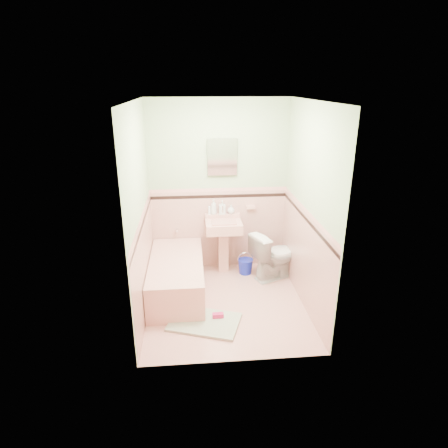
{
  "coord_description": "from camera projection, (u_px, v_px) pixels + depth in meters",
  "views": [
    {
      "loc": [
        -0.41,
        -4.24,
        2.69
      ],
      "look_at": [
        0.0,
        0.25,
        1.0
      ],
      "focal_mm": 30.54,
      "sensor_mm": 36.0,
      "label": 1
    }
  ],
  "objects": [
    {
      "name": "accent_right",
      "position": [
        306.0,
        219.0,
        4.62
      ],
      "size": [
        0.0,
        2.2,
        2.2
      ],
      "primitive_type": "plane",
      "rotation": [
        1.57,
        0.0,
        -1.57
      ],
      "color": "black",
      "rests_on": "ground"
    },
    {
      "name": "wainscot_left",
      "position": [
        145.0,
        264.0,
        4.64
      ],
      "size": [
        0.0,
        2.2,
        2.2
      ],
      "primitive_type": "plane",
      "rotation": [
        1.57,
        0.0,
        1.57
      ],
      "color": "#E5A79A",
      "rests_on": "ground"
    },
    {
      "name": "wainscot_front",
      "position": [
        237.0,
        310.0,
        3.71
      ],
      "size": [
        2.0,
        0.0,
        2.0
      ],
      "primitive_type": "plane",
      "rotation": [
        -1.57,
        0.0,
        0.0
      ],
      "color": "#E5A79A",
      "rests_on": "ground"
    },
    {
      "name": "soap_dish",
      "position": [
        251.0,
        207.0,
        5.63
      ],
      "size": [
        0.13,
        0.08,
        0.04
      ],
      "primitive_type": "cube",
      "color": "#DE9B8D",
      "rests_on": "wall_back"
    },
    {
      "name": "accent_back",
      "position": [
        219.0,
        196.0,
        5.55
      ],
      "size": [
        2.0,
        0.0,
        2.0
      ],
      "primitive_type": "plane",
      "rotation": [
        1.57,
        0.0,
        0.0
      ],
      "color": "black",
      "rests_on": "ground"
    },
    {
      "name": "ceiling",
      "position": [
        226.0,
        101.0,
        4.06
      ],
      "size": [
        2.2,
        2.2,
        0.0
      ],
      "primitive_type": "plane",
      "rotation": [
        3.14,
        0.0,
        0.0
      ],
      "color": "white",
      "rests_on": "ground"
    },
    {
      "name": "cap_back",
      "position": [
        219.0,
        190.0,
        5.51
      ],
      "size": [
        2.0,
        0.0,
        2.0
      ],
      "primitive_type": "plane",
      "rotation": [
        1.57,
        0.0,
        0.0
      ],
      "color": "#E39890",
      "rests_on": "ground"
    },
    {
      "name": "bucket",
      "position": [
        245.0,
        266.0,
        5.66
      ],
      "size": [
        0.26,
        0.26,
        0.22
      ],
      "primitive_type": null,
      "rotation": [
        0.0,
        0.0,
        -0.2
      ],
      "color": "#121FAF",
      "rests_on": "floor"
    },
    {
      "name": "tub_faucet",
      "position": [
        177.0,
        230.0,
        5.64
      ],
      "size": [
        0.04,
        0.12,
        0.04
      ],
      "primitive_type": "cylinder",
      "rotation": [
        1.57,
        0.0,
        0.0
      ],
      "color": "silver",
      "rests_on": "wall_back"
    },
    {
      "name": "cap_left",
      "position": [
        142.0,
        216.0,
        4.42
      ],
      "size": [
        0.0,
        2.2,
        2.2
      ],
      "primitive_type": "plane",
      "rotation": [
        1.57,
        0.0,
        1.57
      ],
      "color": "#E39890",
      "rests_on": "ground"
    },
    {
      "name": "shoe",
      "position": [
        218.0,
        315.0,
        4.57
      ],
      "size": [
        0.14,
        0.07,
        0.05
      ],
      "primitive_type": "cube",
      "rotation": [
        0.0,
        0.0,
        0.05
      ],
      "color": "#BF1E59",
      "rests_on": "bath_mat"
    },
    {
      "name": "soap_bottle_left",
      "position": [
        214.0,
        207.0,
        5.55
      ],
      "size": [
        0.11,
        0.11,
        0.22
      ],
      "primitive_type": "imported",
      "rotation": [
        0.0,
        0.0,
        -0.36
      ],
      "color": "#B2B2B2",
      "rests_on": "sink"
    },
    {
      "name": "wall_front",
      "position": [
        237.0,
        250.0,
        3.47
      ],
      "size": [
        2.5,
        0.0,
        2.5
      ],
      "primitive_type": "plane",
      "rotation": [
        -1.57,
        0.0,
        0.0
      ],
      "color": "beige",
      "rests_on": "ground"
    },
    {
      "name": "wainscot_back",
      "position": [
        219.0,
        229.0,
        5.74
      ],
      "size": [
        2.0,
        0.0,
        2.0
      ],
      "primitive_type": "plane",
      "rotation": [
        1.57,
        0.0,
        0.0
      ],
      "color": "#E5A79A",
      "rests_on": "ground"
    },
    {
      "name": "wall_left",
      "position": [
        140.0,
        214.0,
        4.41
      ],
      "size": [
        0.0,
        2.5,
        2.5
      ],
      "primitive_type": "plane",
      "rotation": [
        1.57,
        0.0,
        1.57
      ],
      "color": "beige",
      "rests_on": "ground"
    },
    {
      "name": "wall_back",
      "position": [
        219.0,
        187.0,
        5.52
      ],
      "size": [
        2.5,
        0.0,
        2.5
      ],
      "primitive_type": "plane",
      "rotation": [
        1.57,
        0.0,
        0.0
      ],
      "color": "beige",
      "rests_on": "ground"
    },
    {
      "name": "accent_left",
      "position": [
        143.0,
        225.0,
        4.46
      ],
      "size": [
        0.0,
        2.2,
        2.2
      ],
      "primitive_type": "plane",
      "rotation": [
        1.57,
        0.0,
        1.57
      ],
      "color": "black",
      "rests_on": "ground"
    },
    {
      "name": "soap_bottle_mid",
      "position": [
        222.0,
        207.0,
        5.57
      ],
      "size": [
        0.09,
        0.1,
        0.2
      ],
      "primitive_type": "imported",
      "rotation": [
        0.0,
        0.0,
        -0.04
      ],
      "color": "#B2B2B2",
      "rests_on": "sink"
    },
    {
      "name": "medicine_cabinet",
      "position": [
        222.0,
        157.0,
        5.34
      ],
      "size": [
        0.35,
        0.04,
        0.44
      ],
      "primitive_type": "cube",
      "color": "white",
      "rests_on": "wall_back"
    },
    {
      "name": "sink_faucet",
      "position": [
        223.0,
        209.0,
        5.54
      ],
      "size": [
        0.02,
        0.02,
        0.1
      ],
      "primitive_type": "cylinder",
      "color": "silver",
      "rests_on": "sink"
    },
    {
      "name": "bathtub",
      "position": [
        177.0,
        277.0,
        5.11
      ],
      "size": [
        0.7,
        1.5,
        0.45
      ],
      "primitive_type": "cube",
      "color": "#DE9B8D",
      "rests_on": "floor"
    },
    {
      "name": "tube",
      "position": [
        209.0,
        210.0,
        5.57
      ],
      "size": [
        0.05,
        0.05,
        0.12
      ],
      "primitive_type": "cylinder",
      "rotation": [
        0.0,
        0.0,
        0.37
      ],
      "color": "white",
      "rests_on": "sink"
    },
    {
      "name": "accent_front",
      "position": [
        237.0,
        262.0,
        3.53
      ],
      "size": [
        2.0,
        0.0,
        2.0
      ],
      "primitive_type": "plane",
      "rotation": [
        -1.57,
        0.0,
        0.0
      ],
      "color": "black",
      "rests_on": "ground"
    },
    {
      "name": "sink",
      "position": [
        224.0,
        247.0,
        5.6
      ],
      "size": [
        0.51,
        0.48,
        0.81
      ],
      "primitive_type": null,
      "color": "#DE9B8D",
      "rests_on": "floor"
    },
    {
      "name": "floor",
      "position": [
        226.0,
        303.0,
        4.93
      ],
      "size": [
        2.2,
        2.2,
        0.0
      ],
      "primitive_type": "plane",
      "color": "#E3A294",
      "rests_on": "ground"
    },
    {
      "name": "wainscot_right",
      "position": [
        304.0,
        258.0,
        4.81
      ],
      "size": [
        0.0,
        2.2,
        2.2
      ],
      "primitive_type": "plane",
      "rotation": [
        1.57,
        0.0,
        -1.57
      ],
      "color": "#E5A79A",
      "rests_on": "ground"
    },
    {
      "name": "soap_bottle_right",
      "position": [
        231.0,
        209.0,
        5.59
      ],
      "size": [
        0.12,
        0.12,
        0.13
      ],
      "primitive_type": "imported",
      "rotation": [
        0.0,
        0.0,
        -0.12
      ],
      "color": "#B2B2B2",
      "rests_on": "sink"
    },
    {
      "name": "bath_mat",
      "position": [
        205.0,
        322.0,
        4.51
      ],
      "size": [
        0.93,
        0.77,
        0.03
      ],
      "primitive_type": "cube",
      "rotation": [
        0.0,
        0.0,
        -0.33
      ],
      "color": "#9AA68B",
      "rests_on": "floor"
    },
    {
      "name": "cap_front",
      "position": [
        237.0,
        252.0,
        3.49
      ],
      "size": [
        2.0,
        0.0,
        2.0
      ],
      "primitive_type": "plane",
      "rotation": [
        -1.57,
        0.0,
        0.0
      ],
      "color": "#E39890",
      "rests_on": "ground"
    },
    {
      "name": "toilet",
      "position": [
        275.0,
        255.0,
        5.47
      ],
      "size": [
        0.79,
        0.64,
        0.71
      ],
      "primitive_type": "imported",
      "rotation": [
        0.0,
        0.0,
        1.99
      ],
      "color": "white",
      "rests_on": "floor"
    },
    {
      "name": "cap_right",
      "position": [
        307.0,
        212.0,
        4.59
      ],
      "size": [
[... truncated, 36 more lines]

